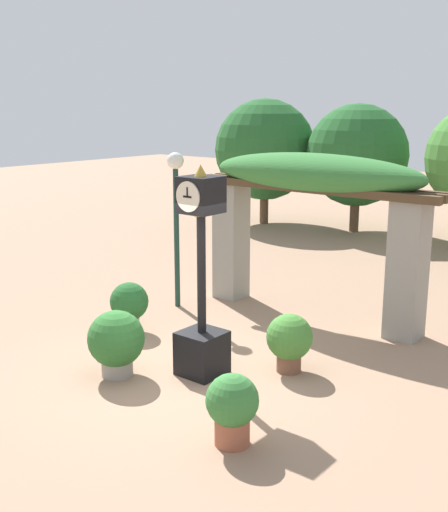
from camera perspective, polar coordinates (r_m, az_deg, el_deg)
name	(u,v)px	position (r m, az deg, el deg)	size (l,w,h in m)	color
ground_plane	(180,375)	(9.40, -3.95, -10.54)	(60.00, 60.00, 0.00)	#9E7A60
pedestal_clock	(202,293)	(9.04, -2.00, -3.34)	(0.60, 0.60, 3.02)	black
pergola	(313,196)	(11.52, 7.88, 5.28)	(4.82, 1.14, 2.98)	gray
potted_plant_near_left	(116,341)	(9.32, -9.56, -7.47)	(0.82, 0.82, 0.97)	gray
potted_plant_near_right	(129,304)	(11.06, -8.42, -4.20)	(0.66, 0.66, 0.86)	gray
potted_plant_far_left	(232,406)	(7.46, 0.74, -13.19)	(0.61, 0.61, 0.85)	#9E563D
potted_plant_far_right	(289,340)	(9.39, 5.83, -7.40)	(0.68, 0.68, 0.87)	brown
lamp_post	(176,198)	(12.01, -4.30, 5.20)	(0.31, 0.31, 2.95)	#19382D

